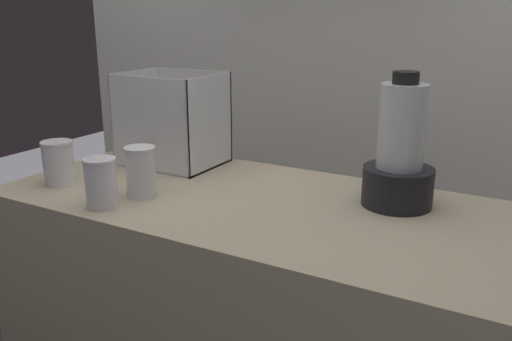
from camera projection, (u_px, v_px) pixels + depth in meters
back_wall_unit at (358, 43)px, 1.97m from camera, size 2.60×0.24×2.50m
carrot_display_bin at (172, 135)px, 1.75m from camera, size 0.30×0.24×0.29m
blender_pitcher at (400, 157)px, 1.36m from camera, size 0.18×0.18×0.34m
juice_cup_orange_far_left at (59, 164)px, 1.54m from camera, size 0.09×0.09×0.13m
juice_cup_mango_left at (101, 185)px, 1.36m from camera, size 0.08×0.08×0.13m
juice_cup_pomegranate_middle at (141, 174)px, 1.44m from camera, size 0.08×0.08×0.14m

